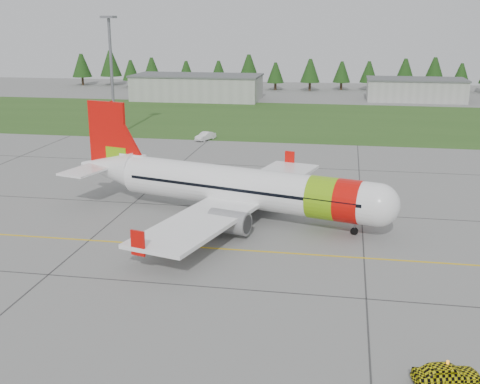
# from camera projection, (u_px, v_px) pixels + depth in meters

# --- Properties ---
(ground) EXTENTS (320.00, 320.00, 0.00)m
(ground) POSITION_uv_depth(u_px,v_px,m) (232.00, 289.00, 45.59)
(ground) COLOR gray
(ground) RESTS_ON ground
(aircraft) EXTENTS (35.75, 33.71, 11.06)m
(aircraft) POSITION_uv_depth(u_px,v_px,m) (237.00, 187.00, 61.46)
(aircraft) COLOR white
(aircraft) RESTS_ON ground
(follow_me_car) EXTENTS (1.66, 1.82, 3.79)m
(follow_me_car) POSITION_uv_depth(u_px,v_px,m) (449.00, 354.00, 33.13)
(follow_me_car) COLOR #F7F00D
(follow_me_car) RESTS_ON ground
(service_van) EXTENTS (1.92, 1.88, 4.24)m
(service_van) POSITION_uv_depth(u_px,v_px,m) (205.00, 128.00, 101.80)
(service_van) COLOR silver
(service_van) RESTS_ON ground
(grass_strip) EXTENTS (320.00, 50.00, 0.03)m
(grass_strip) POSITION_uv_depth(u_px,v_px,m) (307.00, 120.00, 123.23)
(grass_strip) COLOR #30561E
(grass_strip) RESTS_ON ground
(taxi_guideline) EXTENTS (120.00, 0.25, 0.02)m
(taxi_guideline) POSITION_uv_depth(u_px,v_px,m) (249.00, 251.00, 53.17)
(taxi_guideline) COLOR gold
(taxi_guideline) RESTS_ON ground
(hangar_west) EXTENTS (32.00, 14.00, 6.00)m
(hangar_west) POSITION_uv_depth(u_px,v_px,m) (197.00, 88.00, 153.96)
(hangar_west) COLOR #A8A8A3
(hangar_west) RESTS_ON ground
(hangar_east) EXTENTS (24.00, 12.00, 5.20)m
(hangar_east) POSITION_uv_depth(u_px,v_px,m) (415.00, 90.00, 152.42)
(hangar_east) COLOR #A8A8A3
(hangar_east) RESTS_ON ground
(floodlight_mast) EXTENTS (0.50, 0.50, 20.00)m
(floodlight_mast) POSITION_uv_depth(u_px,v_px,m) (112.00, 79.00, 103.13)
(floodlight_mast) COLOR slate
(floodlight_mast) RESTS_ON ground
(treeline) EXTENTS (160.00, 8.00, 10.00)m
(treeline) POSITION_uv_depth(u_px,v_px,m) (320.00, 73.00, 174.89)
(treeline) COLOR #1C3F14
(treeline) RESTS_ON ground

